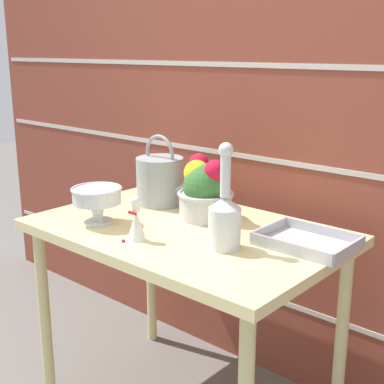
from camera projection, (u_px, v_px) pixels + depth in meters
The scene contains 9 objects.
brick_wall at pixel (265, 112), 2.11m from camera, with size 3.60×0.08×2.20m.
patio_table at pixel (186, 249), 1.88m from camera, with size 1.07×0.69×0.74m.
watering_can at pixel (161, 180), 2.12m from camera, with size 0.33×0.19×0.28m.
crystal_pedestal_bowl at pixel (97, 198), 1.87m from camera, with size 0.18×0.18×0.13m.
flower_planter at pixel (205, 190), 1.93m from camera, with size 0.21×0.21×0.23m.
glass_decanter at pixel (225, 216), 1.64m from camera, with size 0.10×0.10×0.33m.
figurine_vase at pixel (136, 222), 1.72m from camera, with size 0.06×0.06×0.15m.
wire_tray at pixel (307, 243), 1.68m from camera, with size 0.29×0.22×0.04m.
fallen_petal at pixel (123, 241), 1.71m from camera, with size 0.01×0.01×0.01m.
Camera 1 is at (1.18, -1.31, 1.34)m, focal length 50.00 mm.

